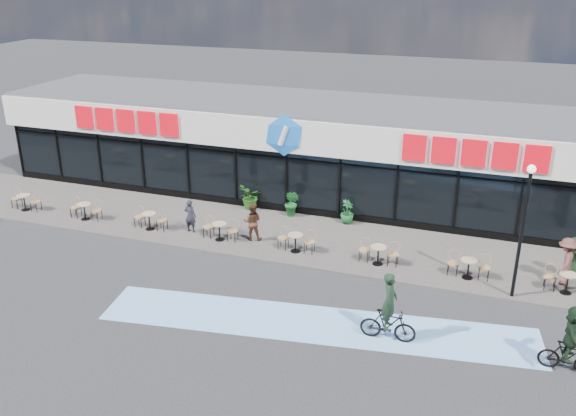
{
  "coord_description": "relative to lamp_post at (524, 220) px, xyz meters",
  "views": [
    {
      "loc": [
        8.71,
        -17.62,
        10.8
      ],
      "look_at": [
        1.31,
        3.5,
        1.77
      ],
      "focal_mm": 38.0,
      "sensor_mm": 36.0,
      "label": 1
    }
  ],
  "objects": [
    {
      "name": "bistro_set_4",
      "position": [
        -8.19,
        0.92,
        -2.39
      ],
      "size": [
        1.54,
        0.62,
        0.9
      ],
      "color": "tan",
      "rests_on": "sidewalk"
    },
    {
      "name": "potted_plant_right",
      "position": [
        -6.95,
        4.29,
        -2.32
      ],
      "size": [
        0.72,
        0.72,
        1.07
      ],
      "primitive_type": "imported",
      "rotation": [
        0.0,
        0.0,
        1.34
      ],
      "color": "#164F21",
      "rests_on": "sidewalk"
    },
    {
      "name": "bistro_set_6",
      "position": [
        -1.55,
        0.92,
        -2.39
      ],
      "size": [
        1.54,
        0.62,
        0.9
      ],
      "color": "tan",
      "rests_on": "sidewalk"
    },
    {
      "name": "bistro_set_2",
      "position": [
        -14.82,
        0.92,
        -2.39
      ],
      "size": [
        1.54,
        0.62,
        0.9
      ],
      "color": "tan",
      "rests_on": "sidewalk"
    },
    {
      "name": "bistro_set_7",
      "position": [
        1.77,
        0.92,
        -2.39
      ],
      "size": [
        1.54,
        0.62,
        0.9
      ],
      "color": "tan",
      "rests_on": "sidewalk"
    },
    {
      "name": "bistro_set_5",
      "position": [
        -4.87,
        0.92,
        -2.39
      ],
      "size": [
        1.54,
        0.62,
        0.9
      ],
      "color": "tan",
      "rests_on": "sidewalk"
    },
    {
      "name": "patron_left",
      "position": [
        -13.02,
        1.2,
        -2.13
      ],
      "size": [
        0.53,
        0.36,
        1.45
      ],
      "primitive_type": "imported",
      "rotation": [
        0.0,
        0.0,
        3.12
      ],
      "color": "#21212A",
      "rests_on": "sidewalk"
    },
    {
      "name": "sidewalk",
      "position": [
        -9.94,
        2.2,
        -2.9
      ],
      "size": [
        44.0,
        5.0,
        0.1
      ],
      "primitive_type": "cube",
      "color": "#57514D",
      "rests_on": "ground"
    },
    {
      "name": "cyclist_a",
      "position": [
        -3.6,
        -3.9,
        -2.11
      ],
      "size": [
        1.74,
        0.68,
        2.29
      ],
      "color": "black",
      "rests_on": "ground"
    },
    {
      "name": "bistro_set_1",
      "position": [
        -18.14,
        0.92,
        -2.39
      ],
      "size": [
        1.54,
        0.62,
        0.9
      ],
      "color": "tan",
      "rests_on": "sidewalk"
    },
    {
      "name": "bike_lane",
      "position": [
        -5.94,
        -3.8,
        -2.94
      ],
      "size": [
        14.17,
        4.13,
        0.01
      ],
      "primitive_type": "cube",
      "rotation": [
        0.0,
        0.0,
        0.14
      ],
      "color": "#7FB5F0",
      "rests_on": "ground"
    },
    {
      "name": "cyclist_b",
      "position": [
        1.48,
        -3.77,
        -1.96
      ],
      "size": [
        1.59,
        1.55,
        2.1
      ],
      "color": "black",
      "rests_on": "ground"
    },
    {
      "name": "ground",
      "position": [
        -9.94,
        -2.3,
        -2.95
      ],
      "size": [
        120.0,
        120.0,
        0.0
      ],
      "primitive_type": "plane",
      "color": "#28282B",
      "rests_on": "ground"
    },
    {
      "name": "potted_plant_left",
      "position": [
        -9.51,
        4.24,
        -2.23
      ],
      "size": [
        0.84,
        0.77,
        1.25
      ],
      "primitive_type": "imported",
      "rotation": [
        0.0,
        0.0,
        5.91
      ],
      "color": "#1A5D23",
      "rests_on": "sidewalk"
    },
    {
      "name": "lamp_post",
      "position": [
        0.0,
        0.0,
        0.0
      ],
      "size": [
        0.28,
        0.28,
        4.75
      ],
      "color": "black",
      "rests_on": "sidewalk"
    },
    {
      "name": "pedestrian_a",
      "position": [
        1.68,
        1.55,
        -1.98
      ],
      "size": [
        0.88,
        1.24,
        1.75
      ],
      "primitive_type": "imported",
      "rotation": [
        0.0,
        0.0,
        -1.79
      ],
      "color": "#56302C",
      "rests_on": "sidewalk"
    },
    {
      "name": "bistro_set_0",
      "position": [
        -21.46,
        0.92,
        -2.39
      ],
      "size": [
        1.54,
        0.62,
        0.9
      ],
      "color": "tan",
      "rests_on": "sidewalk"
    },
    {
      "name": "patron_right",
      "position": [
        -10.23,
        1.32,
        -2.05
      ],
      "size": [
        0.91,
        0.79,
        1.6
      ],
      "primitive_type": "imported",
      "rotation": [
        0.0,
        0.0,
        3.41
      ],
      "color": "#472819",
      "rests_on": "sidewalk"
    },
    {
      "name": "bistro_set_3",
      "position": [
        -11.5,
        0.92,
        -2.39
      ],
      "size": [
        1.54,
        0.62,
        0.9
      ],
      "color": "tan",
      "rests_on": "sidewalk"
    },
    {
      "name": "pedestrian_b",
      "position": [
        1.99,
        2.19,
        -2.07
      ],
      "size": [
        0.69,
        0.87,
        1.56
      ],
      "primitive_type": "imported",
      "rotation": [
        0.0,
        0.0,
        1.85
      ],
      "color": "black",
      "rests_on": "sidewalk"
    },
    {
      "name": "building",
      "position": [
        -9.94,
        7.63,
        -0.61
      ],
      "size": [
        30.6,
        6.57,
        4.75
      ],
      "color": "black",
      "rests_on": "ground"
    },
    {
      "name": "potted_plant_mid",
      "position": [
        -11.61,
        4.4,
        -2.27
      ],
      "size": [
        1.09,
        1.2,
        1.17
      ],
      "primitive_type": "imported",
      "rotation": [
        0.0,
        0.0,
        4.91
      ],
      "color": "#235618",
      "rests_on": "sidewalk"
    }
  ]
}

